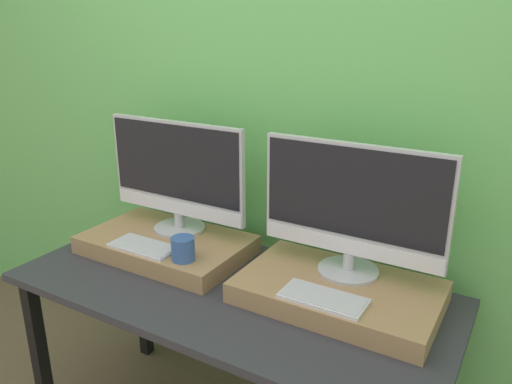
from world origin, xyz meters
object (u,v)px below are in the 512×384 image
at_px(keyboard_left, 144,246).
at_px(monitor_right, 352,207).
at_px(mug, 183,249).
at_px(keyboard_right, 323,298).
at_px(monitor_left, 176,174).

relative_size(keyboard_left, monitor_right, 0.42).
xyz_separation_m(mug, keyboard_right, (0.55, 0.00, -0.04)).
distance_m(monitor_left, monitor_right, 0.75).
distance_m(mug, monitor_right, 0.63).
bearing_deg(keyboard_left, mug, 0.00).
distance_m(keyboard_left, mug, 0.20).
height_order(monitor_right, keyboard_right, monitor_right).
distance_m(keyboard_left, keyboard_right, 0.75).
relative_size(monitor_left, mug, 7.27).
height_order(monitor_left, monitor_right, same).
height_order(mug, keyboard_right, mug).
bearing_deg(monitor_right, mug, -158.63).
distance_m(mug, keyboard_right, 0.55).
xyz_separation_m(monitor_left, mug, (0.19, -0.22, -0.20)).
xyz_separation_m(monitor_left, monitor_right, (0.75, 0.00, 0.00)).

